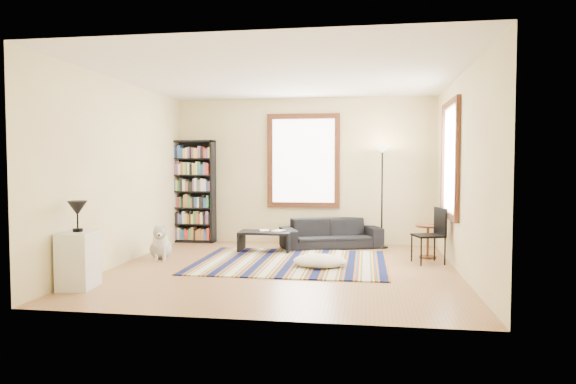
# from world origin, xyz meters

# --- Properties ---
(floor) EXTENTS (5.00, 5.00, 0.10)m
(floor) POSITION_xyz_m (0.00, 0.00, -0.05)
(floor) COLOR #A07349
(floor) RESTS_ON ground
(ceiling) EXTENTS (5.00, 5.00, 0.10)m
(ceiling) POSITION_xyz_m (0.00, 0.00, 2.85)
(ceiling) COLOR white
(ceiling) RESTS_ON floor
(wall_back) EXTENTS (5.00, 0.10, 2.80)m
(wall_back) POSITION_xyz_m (0.00, 2.55, 1.40)
(wall_back) COLOR beige
(wall_back) RESTS_ON floor
(wall_front) EXTENTS (5.00, 0.10, 2.80)m
(wall_front) POSITION_xyz_m (0.00, -2.55, 1.40)
(wall_front) COLOR beige
(wall_front) RESTS_ON floor
(wall_left) EXTENTS (0.10, 5.00, 2.80)m
(wall_left) POSITION_xyz_m (-2.55, 0.00, 1.40)
(wall_left) COLOR beige
(wall_left) RESTS_ON floor
(wall_right) EXTENTS (0.10, 5.00, 2.80)m
(wall_right) POSITION_xyz_m (2.55, 0.00, 1.40)
(wall_right) COLOR beige
(wall_right) RESTS_ON floor
(window_back) EXTENTS (1.20, 0.06, 1.60)m
(window_back) POSITION_xyz_m (0.00, 2.47, 1.60)
(window_back) COLOR white
(window_back) RESTS_ON wall_back
(window_right) EXTENTS (0.06, 1.20, 1.60)m
(window_right) POSITION_xyz_m (2.47, 0.80, 1.60)
(window_right) COLOR white
(window_right) RESTS_ON wall_right
(rug) EXTENTS (2.96, 2.36, 0.02)m
(rug) POSITION_xyz_m (0.05, 0.48, 0.01)
(rug) COLOR #0C133C
(rug) RESTS_ON floor
(sofa) EXTENTS (1.29, 1.95, 0.53)m
(sofa) POSITION_xyz_m (0.56, 2.05, 0.26)
(sofa) COLOR black
(sofa) RESTS_ON floor
(bookshelf) EXTENTS (0.90, 0.30, 2.00)m
(bookshelf) POSITION_xyz_m (-2.19, 2.32, 1.00)
(bookshelf) COLOR black
(bookshelf) RESTS_ON floor
(coffee_table) EXTENTS (1.02, 0.79, 0.36)m
(coffee_table) POSITION_xyz_m (-0.54, 1.41, 0.18)
(coffee_table) COLOR black
(coffee_table) RESTS_ON floor
(book_a) EXTENTS (0.25, 0.21, 0.02)m
(book_a) POSITION_xyz_m (-0.64, 1.41, 0.37)
(book_a) COLOR beige
(book_a) RESTS_ON coffee_table
(book_b) EXTENTS (0.24, 0.28, 0.02)m
(book_b) POSITION_xyz_m (-0.39, 1.46, 0.37)
(book_b) COLOR beige
(book_b) RESTS_ON coffee_table
(floor_cushion) EXTENTS (0.81, 0.61, 0.20)m
(floor_cushion) POSITION_xyz_m (0.53, 0.17, 0.10)
(floor_cushion) COLOR silver
(floor_cushion) RESTS_ON floor
(floor_lamp) EXTENTS (0.38, 0.38, 1.86)m
(floor_lamp) POSITION_xyz_m (1.49, 2.15, 0.93)
(floor_lamp) COLOR black
(floor_lamp) RESTS_ON floor
(side_table) EXTENTS (0.51, 0.51, 0.54)m
(side_table) POSITION_xyz_m (2.20, 1.21, 0.27)
(side_table) COLOR #4F2E13
(side_table) RESTS_ON floor
(folding_chair) EXTENTS (0.52, 0.51, 0.86)m
(folding_chair) POSITION_xyz_m (2.15, 0.75, 0.43)
(folding_chair) COLOR black
(folding_chair) RESTS_ON floor
(white_cabinet) EXTENTS (0.44, 0.55, 0.70)m
(white_cabinet) POSITION_xyz_m (-2.30, -1.54, 0.35)
(white_cabinet) COLOR silver
(white_cabinet) RESTS_ON floor
(table_lamp) EXTENTS (0.31, 0.31, 0.38)m
(table_lamp) POSITION_xyz_m (-2.30, -1.54, 0.89)
(table_lamp) COLOR black
(table_lamp) RESTS_ON white_cabinet
(dog) EXTENTS (0.54, 0.64, 0.54)m
(dog) POSITION_xyz_m (-2.09, 0.50, 0.27)
(dog) COLOR #B1B1B1
(dog) RESTS_ON floor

